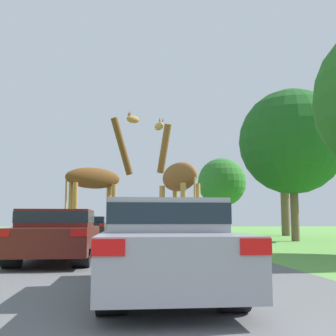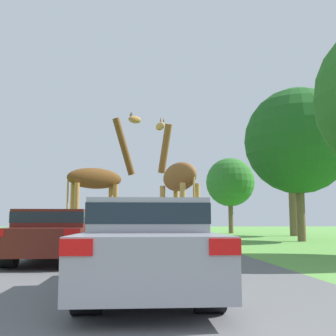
{
  "view_description": "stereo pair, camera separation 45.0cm",
  "coord_description": "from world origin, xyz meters",
  "px_view_note": "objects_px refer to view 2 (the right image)",
  "views": [
    {
      "loc": [
        -0.51,
        -1.23,
        1.09
      ],
      "look_at": [
        0.94,
        12.97,
        2.88
      ],
      "focal_mm": 45.0,
      "sensor_mm": 36.0,
      "label": 1
    },
    {
      "loc": [
        -0.06,
        -1.27,
        1.09
      ],
      "look_at": [
        0.94,
        12.97,
        2.88
      ],
      "focal_mm": 45.0,
      "sensor_mm": 36.0,
      "label": 2
    }
  ],
  "objects_px": {
    "giraffe_near_road": "(178,183)",
    "car_queue_left": "(148,225)",
    "car_far_ahead": "(100,226)",
    "tree_far_right": "(230,182)",
    "car_verge_right": "(54,234)",
    "giraffe_companion": "(99,182)",
    "tree_left_edge": "(298,141)",
    "car_queue_right": "(171,228)",
    "tree_mid_field": "(291,146)",
    "car_lead_maroon": "(147,244)"
  },
  "relations": [
    {
      "from": "giraffe_companion",
      "to": "car_queue_left",
      "type": "relative_size",
      "value": 1.22
    },
    {
      "from": "giraffe_companion",
      "to": "car_queue_right",
      "type": "distance_m",
      "value": 7.85
    },
    {
      "from": "car_far_ahead",
      "to": "tree_far_right",
      "type": "height_order",
      "value": "tree_far_right"
    },
    {
      "from": "car_lead_maroon",
      "to": "car_queue_right",
      "type": "bearing_deg",
      "value": 84.26
    },
    {
      "from": "car_queue_right",
      "to": "giraffe_companion",
      "type": "bearing_deg",
      "value": -115.58
    },
    {
      "from": "giraffe_near_road",
      "to": "car_queue_left",
      "type": "height_order",
      "value": "giraffe_near_road"
    },
    {
      "from": "car_far_ahead",
      "to": "car_verge_right",
      "type": "relative_size",
      "value": 0.98
    },
    {
      "from": "car_lead_maroon",
      "to": "tree_left_edge",
      "type": "height_order",
      "value": "tree_left_edge"
    },
    {
      "from": "giraffe_companion",
      "to": "tree_left_edge",
      "type": "relative_size",
      "value": 0.65
    },
    {
      "from": "car_queue_left",
      "to": "car_far_ahead",
      "type": "height_order",
      "value": "car_queue_left"
    },
    {
      "from": "giraffe_near_road",
      "to": "car_lead_maroon",
      "type": "distance_m",
      "value": 8.04
    },
    {
      "from": "tree_mid_field",
      "to": "car_far_ahead",
      "type": "bearing_deg",
      "value": -174.48
    },
    {
      "from": "car_lead_maroon",
      "to": "car_far_ahead",
      "type": "height_order",
      "value": "car_lead_maroon"
    },
    {
      "from": "car_far_ahead",
      "to": "tree_left_edge",
      "type": "distance_m",
      "value": 13.87
    },
    {
      "from": "tree_left_edge",
      "to": "car_far_ahead",
      "type": "bearing_deg",
      "value": 149.79
    },
    {
      "from": "giraffe_near_road",
      "to": "car_queue_left",
      "type": "distance_m",
      "value": 18.43
    },
    {
      "from": "car_queue_left",
      "to": "car_verge_right",
      "type": "distance_m",
      "value": 21.3
    },
    {
      "from": "car_queue_right",
      "to": "car_lead_maroon",
      "type": "bearing_deg",
      "value": -95.74
    },
    {
      "from": "car_queue_right",
      "to": "car_verge_right",
      "type": "distance_m",
      "value": 12.08
    },
    {
      "from": "car_queue_right",
      "to": "tree_mid_field",
      "type": "distance_m",
      "value": 13.2
    },
    {
      "from": "car_far_ahead",
      "to": "tree_left_edge",
      "type": "height_order",
      "value": "tree_left_edge"
    },
    {
      "from": "tree_left_edge",
      "to": "tree_mid_field",
      "type": "distance_m",
      "value": 8.39
    },
    {
      "from": "giraffe_companion",
      "to": "car_queue_left",
      "type": "distance_m",
      "value": 16.83
    },
    {
      "from": "giraffe_near_road",
      "to": "car_verge_right",
      "type": "bearing_deg",
      "value": -167.54
    },
    {
      "from": "car_lead_maroon",
      "to": "car_queue_right",
      "type": "relative_size",
      "value": 0.99
    },
    {
      "from": "giraffe_companion",
      "to": "tree_far_right",
      "type": "bearing_deg",
      "value": 130.43
    },
    {
      "from": "car_far_ahead",
      "to": "tree_far_right",
      "type": "bearing_deg",
      "value": 36.99
    },
    {
      "from": "car_verge_right",
      "to": "tree_left_edge",
      "type": "distance_m",
      "value": 15.91
    },
    {
      "from": "car_lead_maroon",
      "to": "tree_mid_field",
      "type": "xyz_separation_m",
      "value": [
        11.15,
        23.48,
        5.84
      ]
    },
    {
      "from": "car_queue_right",
      "to": "car_verge_right",
      "type": "bearing_deg",
      "value": -109.49
    },
    {
      "from": "giraffe_near_road",
      "to": "car_queue_left",
      "type": "bearing_deg",
      "value": 66.97
    },
    {
      "from": "tree_far_right",
      "to": "car_verge_right",
      "type": "bearing_deg",
      "value": -112.42
    },
    {
      "from": "tree_left_edge",
      "to": "tree_mid_field",
      "type": "relative_size",
      "value": 0.88
    },
    {
      "from": "tree_mid_field",
      "to": "car_verge_right",
      "type": "bearing_deg",
      "value": -126.27
    },
    {
      "from": "car_queue_right",
      "to": "tree_left_edge",
      "type": "height_order",
      "value": "tree_left_edge"
    },
    {
      "from": "car_queue_right",
      "to": "car_queue_left",
      "type": "distance_m",
      "value": 9.74
    },
    {
      "from": "car_lead_maroon",
      "to": "tree_far_right",
      "type": "relative_size",
      "value": 0.7
    },
    {
      "from": "giraffe_near_road",
      "to": "tree_left_edge",
      "type": "distance_m",
      "value": 11.16
    },
    {
      "from": "tree_mid_field",
      "to": "car_queue_left",
      "type": "bearing_deg",
      "value": 165.86
    },
    {
      "from": "car_verge_right",
      "to": "tree_left_edge",
      "type": "bearing_deg",
      "value": 43.85
    },
    {
      "from": "car_queue_left",
      "to": "car_verge_right",
      "type": "xyz_separation_m",
      "value": [
        -3.03,
        -21.08,
        -0.03
      ]
    },
    {
      "from": "car_lead_maroon",
      "to": "tree_mid_field",
      "type": "relative_size",
      "value": 0.49
    },
    {
      "from": "car_far_ahead",
      "to": "tree_far_right",
      "type": "xyz_separation_m",
      "value": [
        10.7,
        8.06,
        3.75
      ]
    },
    {
      "from": "car_queue_right",
      "to": "tree_mid_field",
      "type": "relative_size",
      "value": 0.49
    },
    {
      "from": "giraffe_near_road",
      "to": "car_queue_right",
      "type": "relative_size",
      "value": 1.05
    },
    {
      "from": "car_queue_left",
      "to": "tree_far_right",
      "type": "relative_size",
      "value": 0.68
    },
    {
      "from": "giraffe_near_road",
      "to": "giraffe_companion",
      "type": "bearing_deg",
      "value": 123.32
    },
    {
      "from": "car_verge_right",
      "to": "giraffe_companion",
      "type": "bearing_deg",
      "value": 80.71
    },
    {
      "from": "giraffe_companion",
      "to": "car_queue_left",
      "type": "bearing_deg",
      "value": 147.59
    },
    {
      "from": "giraffe_companion",
      "to": "car_lead_maroon",
      "type": "bearing_deg",
      "value": -14.78
    }
  ]
}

